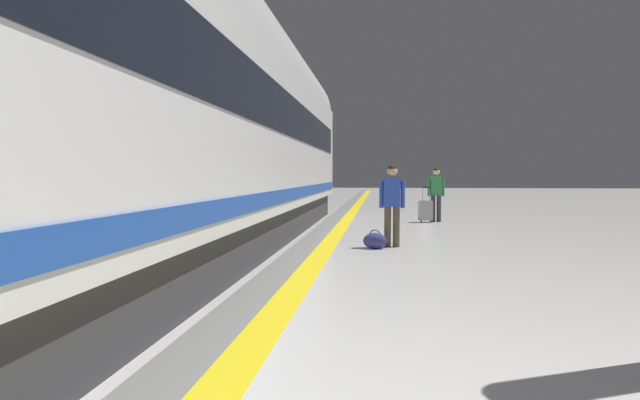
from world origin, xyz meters
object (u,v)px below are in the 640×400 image
Objects in this scene: passenger_mid at (436,190)px; duffel_bag_near at (375,241)px; suitcase_mid at (425,211)px; high_speed_train at (85,71)px; passenger_near at (392,199)px.

duffel_bag_near is at bearing -105.30° from passenger_mid.
suitcase_mid is (1.39, 6.03, 0.19)m from duffel_bag_near.
suitcase_mid is at bearing -144.82° from passenger_mid.
suitcase_mid reaches higher than duffel_bag_near.
suitcase_mid is (4.46, 10.73, -2.16)m from high_speed_train.
passenger_mid is at bearing 66.44° from high_speed_train.
duffel_bag_near is (3.07, 4.70, -2.35)m from high_speed_train.
suitcase_mid is at bearing 67.44° from high_speed_train.
duffel_bag_near is 0.28× the size of passenger_mid.
passenger_near reaches higher than suitcase_mid.
high_speed_train is 6.09m from duffel_bag_near.
suitcase_mid is at bearing 77.01° from duffel_bag_near.
suitcase_mid is (1.07, 5.71, -0.56)m from passenger_near.
high_speed_train is 68.94× the size of duffel_bag_near.
high_speed_train reaches higher than suitcase_mid.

